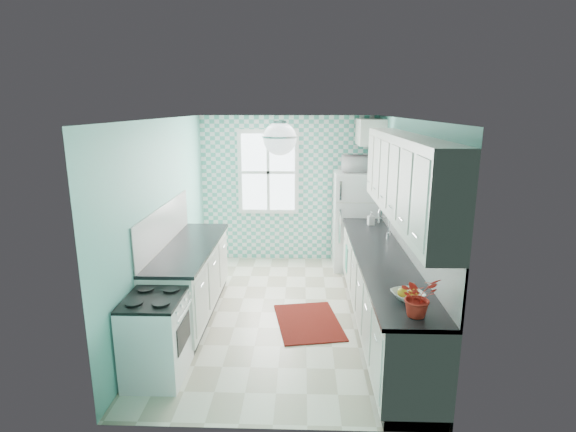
{
  "coord_description": "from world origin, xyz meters",
  "views": [
    {
      "loc": [
        0.24,
        -5.44,
        2.64
      ],
      "look_at": [
        0.05,
        0.25,
        1.25
      ],
      "focal_mm": 28.0,
      "sensor_mm": 36.0,
      "label": 1
    }
  ],
  "objects_px": {
    "fridge": "(355,221)",
    "microwave": "(357,164)",
    "sink": "(374,237)",
    "fruit_bowl": "(408,295)",
    "potted_plant": "(418,296)",
    "stove": "(156,336)",
    "ceiling_light": "(280,138)"
  },
  "relations": [
    {
      "from": "stove",
      "to": "microwave",
      "type": "xyz_separation_m",
      "value": [
        2.31,
        3.23,
        1.31
      ]
    },
    {
      "from": "potted_plant",
      "to": "fruit_bowl",
      "type": "bearing_deg",
      "value": 90.0
    },
    {
      "from": "sink",
      "to": "microwave",
      "type": "relative_size",
      "value": 1.16
    },
    {
      "from": "potted_plant",
      "to": "stove",
      "type": "bearing_deg",
      "value": 168.2
    },
    {
      "from": "fruit_bowl",
      "to": "microwave",
      "type": "bearing_deg",
      "value": 91.52
    },
    {
      "from": "stove",
      "to": "microwave",
      "type": "bearing_deg",
      "value": 51.11
    },
    {
      "from": "fruit_bowl",
      "to": "fridge",
      "type": "bearing_deg",
      "value": 91.52
    },
    {
      "from": "potted_plant",
      "to": "microwave",
      "type": "relative_size",
      "value": 0.73
    },
    {
      "from": "ceiling_light",
      "to": "fruit_bowl",
      "type": "height_order",
      "value": "ceiling_light"
    },
    {
      "from": "fruit_bowl",
      "to": "potted_plant",
      "type": "height_order",
      "value": "potted_plant"
    },
    {
      "from": "ceiling_light",
      "to": "fridge",
      "type": "bearing_deg",
      "value": 66.68
    },
    {
      "from": "stove",
      "to": "potted_plant",
      "type": "height_order",
      "value": "potted_plant"
    },
    {
      "from": "fridge",
      "to": "ceiling_light",
      "type": "bearing_deg",
      "value": -113.86
    },
    {
      "from": "ceiling_light",
      "to": "stove",
      "type": "height_order",
      "value": "ceiling_light"
    },
    {
      "from": "sink",
      "to": "fruit_bowl",
      "type": "height_order",
      "value": "sink"
    },
    {
      "from": "sink",
      "to": "fruit_bowl",
      "type": "distance_m",
      "value": 2.02
    },
    {
      "from": "fridge",
      "to": "fruit_bowl",
      "type": "xyz_separation_m",
      "value": [
        0.09,
        -3.39,
        0.17
      ]
    },
    {
      "from": "fridge",
      "to": "microwave",
      "type": "bearing_deg",
      "value": 53.57
    },
    {
      "from": "fridge",
      "to": "fruit_bowl",
      "type": "height_order",
      "value": "fridge"
    },
    {
      "from": "stove",
      "to": "microwave",
      "type": "distance_m",
      "value": 4.18
    },
    {
      "from": "fridge",
      "to": "sink",
      "type": "height_order",
      "value": "fridge"
    },
    {
      "from": "fridge",
      "to": "stove",
      "type": "distance_m",
      "value": 3.99
    },
    {
      "from": "sink",
      "to": "potted_plant",
      "type": "distance_m",
      "value": 2.37
    },
    {
      "from": "fridge",
      "to": "stove",
      "type": "xyz_separation_m",
      "value": [
        -2.31,
        -3.23,
        -0.37
      ]
    },
    {
      "from": "fridge",
      "to": "sink",
      "type": "xyz_separation_m",
      "value": [
        0.09,
        -1.37,
        0.12
      ]
    },
    {
      "from": "potted_plant",
      "to": "microwave",
      "type": "height_order",
      "value": "microwave"
    },
    {
      "from": "fruit_bowl",
      "to": "potted_plant",
      "type": "xyz_separation_m",
      "value": [
        0.0,
        -0.34,
        0.14
      ]
    },
    {
      "from": "fridge",
      "to": "microwave",
      "type": "xyz_separation_m",
      "value": [
        0.0,
        0.0,
        0.94
      ]
    },
    {
      "from": "fruit_bowl",
      "to": "potted_plant",
      "type": "distance_m",
      "value": 0.36
    },
    {
      "from": "stove",
      "to": "ceiling_light",
      "type": "bearing_deg",
      "value": 25.32
    },
    {
      "from": "fridge",
      "to": "potted_plant",
      "type": "relative_size",
      "value": 4.69
    },
    {
      "from": "fruit_bowl",
      "to": "potted_plant",
      "type": "relative_size",
      "value": 0.81
    }
  ]
}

